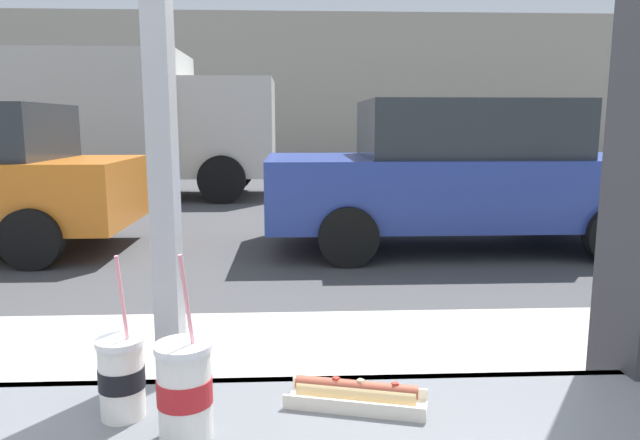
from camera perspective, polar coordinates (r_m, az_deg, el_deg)
ground_plane at (r=9.26m, az=-4.33°, el=0.15°), size 60.00×60.00×0.00m
sidewalk_strip at (r=3.10m, az=-7.70°, el=-18.25°), size 16.00×2.80×0.12m
building_facade_far at (r=21.86m, az=-3.50°, el=12.56°), size 28.00×1.20×5.34m
soda_cup_left at (r=1.16m, az=-18.81°, el=-14.24°), size 0.09×0.09×0.31m
soda_cup_right at (r=1.06m, az=-13.07°, el=-15.83°), size 0.10×0.10×0.33m
hotdog_tray_near at (r=1.17m, az=3.54°, el=-16.62°), size 0.28×0.15×0.05m
parked_car_blue at (r=7.23m, az=13.58°, el=4.41°), size 4.61×2.06×1.76m
box_truck at (r=12.57m, az=-20.11°, el=9.22°), size 6.41×2.44×2.85m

